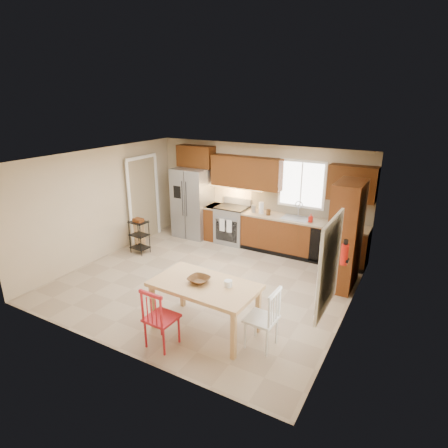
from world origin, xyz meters
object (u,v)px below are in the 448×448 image
chair_white (261,318)px  table_bowl (199,282)px  refrigerator (193,203)px  utility_cart (139,237)px  soap_bottle (311,218)px  fire_extinguisher (344,254)px  bar_stool (140,235)px  range_stove (232,225)px  dining_table (205,307)px  pantry (346,236)px  table_jar (228,285)px  chair_red (161,317)px

chair_white → table_bowl: (-1.05, -0.05, 0.33)m
refrigerator → utility_cart: size_ratio=2.23×
soap_bottle → fire_extinguisher: fire_extinguisher is taller
soap_bottle → bar_stool: 4.12m
soap_bottle → chair_white: 3.50m
range_stove → dining_table: (1.42, -3.58, -0.06)m
pantry → chair_white: size_ratio=2.16×
dining_table → bar_stool: size_ratio=2.39×
dining_table → table_bowl: bearing=-177.8°
refrigerator → range_stove: size_ratio=1.98×
table_jar → bar_stool: table_jar is taller
pantry → fire_extinguisher: 1.07m
bar_stool → utility_cart: size_ratio=0.84×
dining_table → fire_extinguisher: bearing=43.6°
fire_extinguisher → chair_white: 1.81m
soap_bottle → table_bowl: 3.58m
table_bowl → bar_stool: size_ratio=0.48×
pantry → dining_table: (-1.56, -2.60, -0.65)m
soap_bottle → bar_stool: bearing=-160.1°
soap_bottle → chair_red: size_ratio=0.20×
range_stove → bar_stool: bearing=-140.7°
dining_table → table_bowl: 0.43m
pantry → chair_red: 3.81m
range_stove → dining_table: range_stove is taller
dining_table → table_jar: (0.36, 0.10, 0.44)m
fire_extinguisher → utility_cart: fire_extinguisher is taller
soap_bottle → bar_stool: size_ratio=0.28×
dining_table → chair_red: (-0.35, -0.65, 0.08)m
refrigerator → chair_red: (2.22, -4.17, -0.42)m
chair_white → utility_cart: (-3.97, 1.84, -0.08)m
refrigerator → fire_extinguisher: bearing=-24.5°
fire_extinguisher → chair_red: fire_extinguisher is taller
chair_red → utility_cart: size_ratio=1.19×
pantry → table_bowl: bearing=-122.6°
fire_extinguisher → chair_red: (-2.11, -2.20, -0.61)m
table_bowl → soap_bottle: bearing=78.5°
fire_extinguisher → utility_cart: bearing=175.9°
chair_red → chair_white: same height
chair_red → utility_cart: chair_red is taller
chair_white → utility_cart: chair_white is taller
pantry → chair_red: bearing=-120.4°
range_stove → chair_red: bearing=-75.8°
range_stove → chair_white: 4.26m
table_bowl → pantry: bearing=57.4°
dining_table → soap_bottle: bearing=82.4°
dining_table → pantry: bearing=61.3°
table_jar → chair_red: bearing=-133.4°
bar_stool → table_bowl: bearing=-17.1°
chair_white → table_jar: size_ratio=6.50×
pantry → utility_cart: (-4.57, -0.71, -0.64)m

